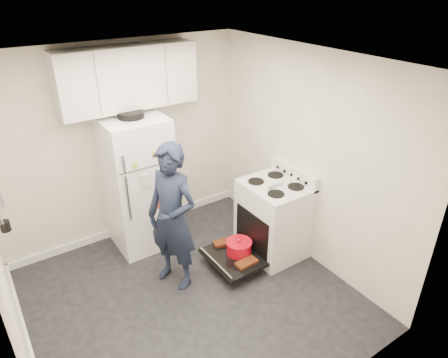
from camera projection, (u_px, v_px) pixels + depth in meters
room at (181, 202)px, 3.81m from camera, size 3.21×3.21×2.51m
electric_range at (273, 219)px, 4.88m from camera, size 0.66×0.76×1.10m
open_oven_door at (236, 252)px, 4.75m from camera, size 0.55×0.71×0.23m
refrigerator at (139, 183)px, 4.89m from camera, size 0.72×0.74×1.77m
upper_cabinets at (128, 78)px, 4.49m from camera, size 1.60×0.33×0.70m
person at (172, 218)px, 4.22m from camera, size 0.61×0.72×1.68m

